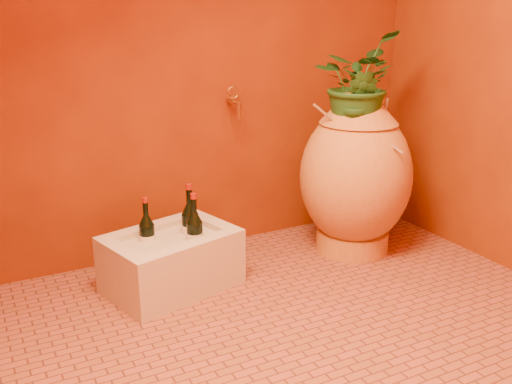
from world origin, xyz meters
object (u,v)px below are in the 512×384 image
wine_bottle_b (147,237)px  wine_bottle_c (195,236)px  amphora (356,176)px  wall_tap (234,101)px  stone_basin (172,262)px  wine_bottle_a (190,228)px

wine_bottle_b → wine_bottle_c: bearing=-25.7°
amphora → wine_bottle_c: (-0.95, -0.03, -0.16)m
wine_bottle_c → wall_tap: (0.39, 0.38, 0.56)m
wall_tap → wine_bottle_b: bearing=-154.5°
stone_basin → wine_bottle_b: 0.17m
stone_basin → wine_bottle_c: (0.10, -0.06, 0.14)m
wine_bottle_a → amphora: bearing=-3.7°
amphora → wall_tap: bearing=147.6°
wine_bottle_a → wine_bottle_b: size_ratio=1.12×
wine_bottle_c → wine_bottle_b: bearing=154.3°
wine_bottle_a → wine_bottle_c: size_ratio=1.06×
amphora → wine_bottle_a: amphora is taller
wine_bottle_a → wall_tap: (0.38, 0.29, 0.55)m
wine_bottle_b → amphora: bearing=-3.4°
amphora → wine_bottle_b: amphora is taller
amphora → wine_bottle_b: (-1.15, 0.07, -0.17)m
stone_basin → wall_tap: size_ratio=4.14×
wine_bottle_b → wall_tap: (0.59, 0.28, 0.56)m
wine_bottle_a → wine_bottle_b: bearing=177.6°
amphora → stone_basin: bearing=178.5°
wine_bottle_a → wall_tap: 0.73m
amphora → wine_bottle_c: amphora is taller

